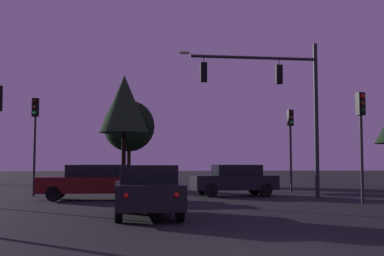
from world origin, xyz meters
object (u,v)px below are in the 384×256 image
at_px(traffic_light_corner_left, 361,125).
at_px(traffic_light_median, 35,127).
at_px(car_nearside_lane, 147,190).
at_px(tree_left_far, 129,126).
at_px(traffic_signal_mast_arm, 278,92).
at_px(traffic_light_corner_right, 291,134).
at_px(car_crossing_right, 234,180).
at_px(car_crossing_left, 93,181).
at_px(tree_center_horizon, 124,104).
at_px(car_far_lane, 104,177).

height_order(traffic_light_corner_left, traffic_light_median, traffic_light_median).
xyz_separation_m(car_nearside_lane, tree_left_far, (-0.02, 25.85, 3.82)).
bearing_deg(tree_left_far, car_nearside_lane, -89.95).
distance_m(traffic_signal_mast_arm, traffic_light_median, 11.86).
bearing_deg(traffic_light_median, traffic_light_corner_left, -26.83).
xyz_separation_m(traffic_light_corner_right, traffic_light_median, (-13.61, -1.73, 0.11)).
bearing_deg(car_nearside_lane, car_crossing_right, 62.32).
height_order(car_nearside_lane, car_crossing_right, same).
distance_m(traffic_light_corner_left, car_crossing_left, 11.44).
height_order(traffic_signal_mast_arm, car_crossing_right, traffic_signal_mast_arm).
bearing_deg(tree_center_horizon, car_far_lane, -103.00).
xyz_separation_m(traffic_signal_mast_arm, car_nearside_lane, (-6.51, -7.50, -4.11)).
height_order(car_nearside_lane, car_far_lane, same).
bearing_deg(tree_center_horizon, car_nearside_lane, -88.63).
bearing_deg(car_crossing_left, tree_left_far, 84.10).
distance_m(traffic_light_corner_right, car_nearside_lane, 15.11).
bearing_deg(tree_left_far, car_crossing_left, -95.90).
height_order(traffic_light_median, tree_center_horizon, tree_center_horizon).
xyz_separation_m(traffic_light_corner_right, car_crossing_left, (-10.64, -4.67, -2.46)).
bearing_deg(tree_center_horizon, traffic_light_corner_right, -42.08).
bearing_deg(traffic_light_corner_left, car_nearside_lane, -157.55).
bearing_deg(traffic_light_corner_right, tree_left_far, 122.43).
xyz_separation_m(car_nearside_lane, car_far_lane, (-1.65, 15.36, -0.00)).
relative_size(traffic_light_corner_left, car_crossing_left, 0.93).
relative_size(traffic_light_corner_left, traffic_light_median, 0.91).
distance_m(car_crossing_right, tree_left_far, 17.84).
height_order(traffic_light_corner_left, tree_left_far, tree_left_far).
distance_m(traffic_signal_mast_arm, tree_center_horizon, 14.70).
relative_size(traffic_signal_mast_arm, car_crossing_right, 1.73).
distance_m(traffic_light_corner_right, tree_center_horizon, 12.64).
xyz_separation_m(tree_left_far, tree_center_horizon, (-0.46, -5.44, 1.13)).
bearing_deg(traffic_signal_mast_arm, traffic_light_median, 165.89).
bearing_deg(car_crossing_right, traffic_light_median, 172.48).
bearing_deg(traffic_signal_mast_arm, traffic_light_corner_right, 64.39).
bearing_deg(car_crossing_right, traffic_light_corner_left, -55.43).
relative_size(car_nearside_lane, car_far_lane, 1.03).
height_order(traffic_signal_mast_arm, traffic_light_median, traffic_signal_mast_arm).
bearing_deg(tree_center_horizon, car_crossing_left, -96.33).
bearing_deg(traffic_light_corner_left, traffic_light_median, 153.17).
height_order(traffic_light_corner_left, traffic_light_corner_right, traffic_light_corner_right).
bearing_deg(car_crossing_right, car_far_lane, 135.68).
bearing_deg(car_far_lane, car_crossing_left, -91.98).
distance_m(traffic_light_corner_right, tree_left_far, 16.35).
distance_m(car_crossing_left, car_crossing_right, 6.90).
bearing_deg(car_crossing_left, car_crossing_right, 13.97).
xyz_separation_m(traffic_light_median, car_crossing_right, (9.66, -1.28, -2.57)).
distance_m(traffic_light_corner_right, traffic_light_median, 13.72).
height_order(car_crossing_right, car_far_lane, same).
height_order(traffic_light_corner_right, car_far_lane, traffic_light_corner_right).
bearing_deg(car_crossing_left, tree_center_horizon, 83.67).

